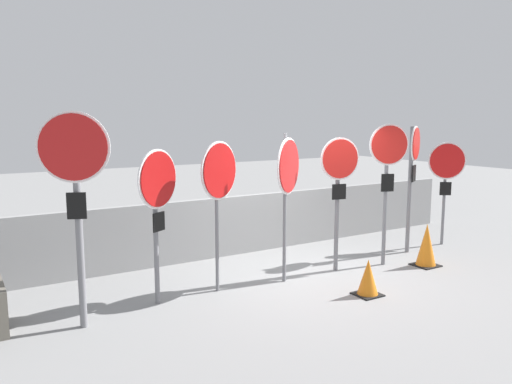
{
  "coord_description": "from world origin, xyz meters",
  "views": [
    {
      "loc": [
        -4.97,
        -6.5,
        2.58
      ],
      "look_at": [
        -0.99,
        0.0,
        1.47
      ],
      "focal_mm": 35.0,
      "sensor_mm": 36.0,
      "label": 1
    }
  ],
  "objects_px": {
    "traffic_cone_0": "(426,245)",
    "traffic_cone_1": "(368,278)",
    "stop_sign_2": "(219,178)",
    "stop_sign_6": "(413,165)",
    "stop_sign_4": "(339,176)",
    "stop_sign_0": "(76,180)",
    "stop_sign_3": "(288,174)",
    "stop_sign_1": "(158,193)",
    "stop_sign_5": "(388,164)",
    "stop_sign_7": "(446,170)"
  },
  "relations": [
    {
      "from": "stop_sign_0",
      "to": "stop_sign_5",
      "type": "distance_m",
      "value": 5.22
    },
    {
      "from": "stop_sign_2",
      "to": "traffic_cone_1",
      "type": "xyz_separation_m",
      "value": [
        1.79,
        -1.29,
        -1.46
      ]
    },
    {
      "from": "stop_sign_4",
      "to": "stop_sign_7",
      "type": "relative_size",
      "value": 1.08
    },
    {
      "from": "stop_sign_4",
      "to": "traffic_cone_1",
      "type": "relative_size",
      "value": 4.2
    },
    {
      "from": "traffic_cone_1",
      "to": "stop_sign_6",
      "type": "bearing_deg",
      "value": 29.24
    },
    {
      "from": "stop_sign_7",
      "to": "traffic_cone_0",
      "type": "relative_size",
      "value": 2.81
    },
    {
      "from": "stop_sign_3",
      "to": "traffic_cone_1",
      "type": "xyz_separation_m",
      "value": [
        0.66,
        -1.14,
        -1.47
      ]
    },
    {
      "from": "stop_sign_3",
      "to": "stop_sign_4",
      "type": "height_order",
      "value": "stop_sign_3"
    },
    {
      "from": "stop_sign_4",
      "to": "traffic_cone_1",
      "type": "distance_m",
      "value": 1.84
    },
    {
      "from": "traffic_cone_1",
      "to": "stop_sign_2",
      "type": "bearing_deg",
      "value": 144.3
    },
    {
      "from": "stop_sign_7",
      "to": "traffic_cone_1",
      "type": "bearing_deg",
      "value": -123.41
    },
    {
      "from": "stop_sign_3",
      "to": "stop_sign_5",
      "type": "bearing_deg",
      "value": -38.78
    },
    {
      "from": "stop_sign_5",
      "to": "traffic_cone_1",
      "type": "distance_m",
      "value": 2.27
    },
    {
      "from": "stop_sign_5",
      "to": "stop_sign_6",
      "type": "height_order",
      "value": "stop_sign_5"
    },
    {
      "from": "stop_sign_2",
      "to": "stop_sign_3",
      "type": "bearing_deg",
      "value": -35.37
    },
    {
      "from": "stop_sign_0",
      "to": "stop_sign_2",
      "type": "distance_m",
      "value": 2.11
    },
    {
      "from": "stop_sign_0",
      "to": "stop_sign_4",
      "type": "bearing_deg",
      "value": 26.14
    },
    {
      "from": "stop_sign_2",
      "to": "stop_sign_6",
      "type": "distance_m",
      "value": 4.2
    },
    {
      "from": "stop_sign_7",
      "to": "traffic_cone_1",
      "type": "xyz_separation_m",
      "value": [
        -3.47,
        -1.4,
        -1.29
      ]
    },
    {
      "from": "stop_sign_7",
      "to": "stop_sign_0",
      "type": "bearing_deg",
      "value": -142.09
    },
    {
      "from": "stop_sign_3",
      "to": "traffic_cone_0",
      "type": "relative_size",
      "value": 3.13
    },
    {
      "from": "stop_sign_4",
      "to": "stop_sign_0",
      "type": "bearing_deg",
      "value": -165.63
    },
    {
      "from": "traffic_cone_0",
      "to": "stop_sign_5",
      "type": "bearing_deg",
      "value": 145.87
    },
    {
      "from": "stop_sign_2",
      "to": "stop_sign_6",
      "type": "xyz_separation_m",
      "value": [
        4.2,
        0.06,
        -0.01
      ]
    },
    {
      "from": "stop_sign_5",
      "to": "stop_sign_0",
      "type": "bearing_deg",
      "value": -159.41
    },
    {
      "from": "traffic_cone_0",
      "to": "traffic_cone_1",
      "type": "bearing_deg",
      "value": -163.81
    },
    {
      "from": "stop_sign_4",
      "to": "stop_sign_1",
      "type": "bearing_deg",
      "value": -170.19
    },
    {
      "from": "stop_sign_6",
      "to": "stop_sign_7",
      "type": "bearing_deg",
      "value": -26.87
    },
    {
      "from": "traffic_cone_0",
      "to": "stop_sign_4",
      "type": "bearing_deg",
      "value": 159.26
    },
    {
      "from": "traffic_cone_0",
      "to": "stop_sign_6",
      "type": "bearing_deg",
      "value": 59.51
    },
    {
      "from": "traffic_cone_0",
      "to": "traffic_cone_1",
      "type": "relative_size",
      "value": 1.39
    },
    {
      "from": "stop_sign_6",
      "to": "traffic_cone_1",
      "type": "xyz_separation_m",
      "value": [
        -2.41,
        -1.35,
        -1.45
      ]
    },
    {
      "from": "stop_sign_0",
      "to": "traffic_cone_0",
      "type": "relative_size",
      "value": 3.54
    },
    {
      "from": "stop_sign_0",
      "to": "stop_sign_4",
      "type": "height_order",
      "value": "stop_sign_0"
    },
    {
      "from": "traffic_cone_0",
      "to": "stop_sign_2",
      "type": "bearing_deg",
      "value": 169.1
    },
    {
      "from": "stop_sign_0",
      "to": "stop_sign_7",
      "type": "relative_size",
      "value": 1.26
    },
    {
      "from": "stop_sign_2",
      "to": "traffic_cone_1",
      "type": "bearing_deg",
      "value": -63.42
    },
    {
      "from": "stop_sign_4",
      "to": "stop_sign_5",
      "type": "height_order",
      "value": "stop_sign_5"
    },
    {
      "from": "stop_sign_2",
      "to": "stop_sign_4",
      "type": "relative_size",
      "value": 0.99
    },
    {
      "from": "stop_sign_4",
      "to": "traffic_cone_0",
      "type": "relative_size",
      "value": 3.02
    },
    {
      "from": "stop_sign_6",
      "to": "stop_sign_1",
      "type": "bearing_deg",
      "value": 151.33
    },
    {
      "from": "stop_sign_3",
      "to": "stop_sign_6",
      "type": "distance_m",
      "value": 3.08
    },
    {
      "from": "stop_sign_0",
      "to": "stop_sign_6",
      "type": "height_order",
      "value": "stop_sign_0"
    },
    {
      "from": "stop_sign_1",
      "to": "stop_sign_0",
      "type": "bearing_deg",
      "value": 162.61
    },
    {
      "from": "stop_sign_2",
      "to": "stop_sign_7",
      "type": "relative_size",
      "value": 1.07
    },
    {
      "from": "stop_sign_2",
      "to": "traffic_cone_1",
      "type": "distance_m",
      "value": 2.64
    },
    {
      "from": "stop_sign_7",
      "to": "traffic_cone_0",
      "type": "height_order",
      "value": "stop_sign_7"
    },
    {
      "from": "stop_sign_5",
      "to": "stop_sign_6",
      "type": "distance_m",
      "value": 1.14
    },
    {
      "from": "stop_sign_4",
      "to": "traffic_cone_0",
      "type": "distance_m",
      "value": 2.09
    },
    {
      "from": "stop_sign_3",
      "to": "stop_sign_5",
      "type": "xyz_separation_m",
      "value": [
        2.01,
        -0.16,
        0.07
      ]
    }
  ]
}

